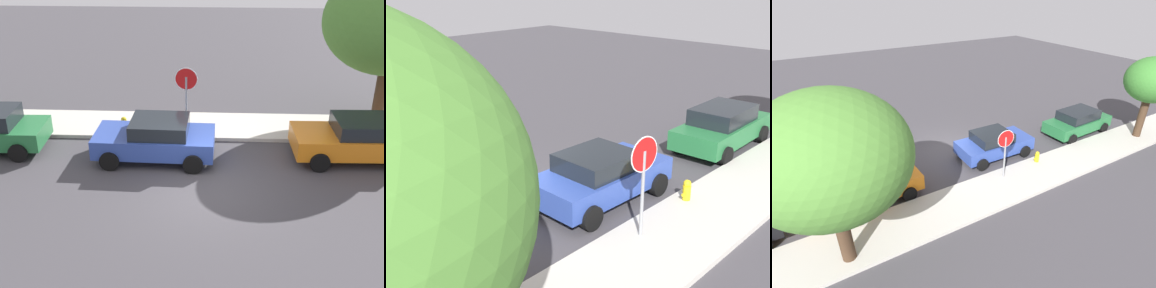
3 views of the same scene
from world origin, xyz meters
The scene contains 9 objects.
ground_plane centered at (0.00, 0.00, 0.00)m, with size 60.00×60.00×0.00m, color #423F44.
sidewalk_curb centered at (0.00, 4.61, 0.07)m, with size 32.00×2.40×0.14m, color beige.
stop_sign centered at (-0.73, 4.03, 1.78)m, with size 0.83×0.11×2.57m.
parked_car_blue centered at (-1.63, 2.00, 0.73)m, with size 4.02×2.16×1.43m.
parked_car_orange centered at (5.27, 2.30, 0.75)m, with size 4.63×2.16×1.44m.
parked_car_green centered at (-7.67, 2.39, 0.78)m, with size 4.34×2.08×1.50m.
street_tree_near_corner centered at (6.41, 5.16, 4.00)m, with size 4.58×4.58×5.91m.
street_tree_mid_block centered at (-10.40, 4.71, 3.48)m, with size 3.01×3.01×4.78m.
fire_hydrant centered at (-3.04, 3.83, 0.36)m, with size 0.30×0.22×0.72m.
Camera 3 is at (6.97, 13.14, 8.23)m, focal length 28.00 mm.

